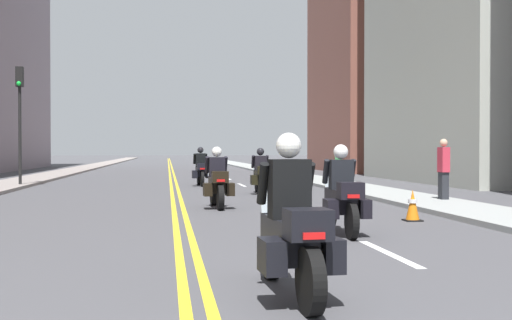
# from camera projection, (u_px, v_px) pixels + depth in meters

# --- Properties ---
(ground_plane) EXTENTS (264.00, 264.00, 0.00)m
(ground_plane) POSITION_uv_depth(u_px,v_px,m) (171.00, 170.00, 48.27)
(ground_plane) COLOR #46454A
(sidewalk_left) EXTENTS (2.13, 144.00, 0.12)m
(sidewalk_left) POSITION_uv_depth(u_px,v_px,m) (80.00, 169.00, 47.33)
(sidewalk_left) COLOR gray
(sidewalk_left) RESTS_ON ground
(sidewalk_right) EXTENTS (2.13, 144.00, 0.12)m
(sidewalk_right) POSITION_uv_depth(u_px,v_px,m) (259.00, 168.00, 49.22)
(sidewalk_right) COLOR #949997
(sidewalk_right) RESTS_ON ground
(centreline_yellow_inner) EXTENTS (0.12, 132.00, 0.01)m
(centreline_yellow_inner) POSITION_uv_depth(u_px,v_px,m) (169.00, 170.00, 48.26)
(centreline_yellow_inner) COLOR yellow
(centreline_yellow_inner) RESTS_ON ground
(centreline_yellow_outer) EXTENTS (0.12, 132.00, 0.01)m
(centreline_yellow_outer) POSITION_uv_depth(u_px,v_px,m) (172.00, 170.00, 48.29)
(centreline_yellow_outer) COLOR yellow
(centreline_yellow_outer) RESTS_ON ground
(lane_dashes_white) EXTENTS (0.14, 56.40, 0.01)m
(lane_dashes_white) POSITION_uv_depth(u_px,v_px,m) (234.00, 181.00, 29.86)
(lane_dashes_white) COLOR silver
(lane_dashes_white) RESTS_ON ground
(building_right_2) EXTENTS (7.76, 12.03, 19.31)m
(building_right_2) POSITION_uv_depth(u_px,v_px,m) (379.00, 36.00, 45.21)
(building_right_2) COLOR brown
(building_right_2) RESTS_ON ground
(motorcycle_0) EXTENTS (0.78, 2.26, 1.66)m
(motorcycle_0) POSITION_uv_depth(u_px,v_px,m) (291.00, 233.00, 6.32)
(motorcycle_0) COLOR black
(motorcycle_0) RESTS_ON ground
(motorcycle_1) EXTENTS (0.78, 2.23, 1.59)m
(motorcycle_1) POSITION_uv_depth(u_px,v_px,m) (342.00, 197.00, 11.10)
(motorcycle_1) COLOR black
(motorcycle_1) RESTS_ON ground
(motorcycle_2) EXTENTS (0.78, 2.10, 1.57)m
(motorcycle_2) POSITION_uv_depth(u_px,v_px,m) (217.00, 183.00, 16.15)
(motorcycle_2) COLOR black
(motorcycle_2) RESTS_ON ground
(motorcycle_3) EXTENTS (0.76, 2.13, 1.56)m
(motorcycle_3) POSITION_uv_depth(u_px,v_px,m) (261.00, 175.00, 21.48)
(motorcycle_3) COLOR black
(motorcycle_3) RESTS_ON ground
(motorcycle_4) EXTENTS (0.78, 2.13, 1.62)m
(motorcycle_4) POSITION_uv_depth(u_px,v_px,m) (201.00, 170.00, 26.33)
(motorcycle_4) COLOR black
(motorcycle_4) RESTS_ON ground
(traffic_cone_0) EXTENTS (0.35, 0.35, 0.66)m
(traffic_cone_0) POSITION_uv_depth(u_px,v_px,m) (413.00, 205.00, 13.22)
(traffic_cone_0) COLOR black
(traffic_cone_0) RESTS_ON ground
(traffic_light_near) EXTENTS (0.28, 0.38, 4.82)m
(traffic_light_near) POSITION_uv_depth(u_px,v_px,m) (20.00, 105.00, 25.26)
(traffic_light_near) COLOR black
(traffic_light_near) RESTS_ON ground
(pedestrian_0) EXTENTS (0.22, 0.48, 1.80)m
(pedestrian_0) POSITION_uv_depth(u_px,v_px,m) (443.00, 170.00, 17.53)
(pedestrian_0) COLOR #25272C
(pedestrian_0) RESTS_ON ground
(pedestrian_1) EXTENTS (0.37, 0.42, 1.66)m
(pedestrian_1) POSITION_uv_depth(u_px,v_px,m) (338.00, 164.00, 28.68)
(pedestrian_1) COLOR #272E31
(pedestrian_1) RESTS_ON ground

